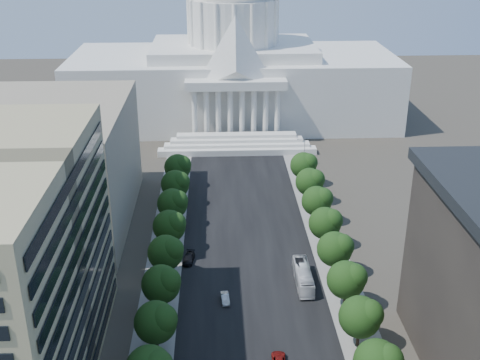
{
  "coord_description": "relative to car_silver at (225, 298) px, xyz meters",
  "views": [
    {
      "loc": [
        -6.92,
        -39.0,
        70.5
      ],
      "look_at": [
        -1.68,
        85.02,
        16.98
      ],
      "focal_mm": 45.0,
      "sensor_mm": 36.0,
      "label": 1
    }
  ],
  "objects": [
    {
      "name": "car_dark_b",
      "position": [
        -7.88,
        15.79,
        0.07
      ],
      "size": [
        2.97,
        5.76,
        1.6
      ],
      "primitive_type": "imported",
      "rotation": [
        0.0,
        0.0,
        -0.14
      ],
      "color": "black",
      "rests_on": "ground"
    },
    {
      "name": "streetlight_f",
      "position": [
        25.53,
        72.35,
        5.09
      ],
      "size": [
        2.61,
        0.44,
        9.0
      ],
      "color": "gray",
      "rests_on": "ground"
    },
    {
      "name": "tree_l_g",
      "position": [
        -12.04,
        21.15,
        5.72
      ],
      "size": [
        7.79,
        7.6,
        9.97
      ],
      "color": "#33261C",
      "rests_on": "ground"
    },
    {
      "name": "sidewalk_left",
      "position": [
        -13.38,
        27.35,
        -0.73
      ],
      "size": [
        8.0,
        260.0,
        0.02
      ],
      "primitive_type": "cube",
      "color": "gray",
      "rests_on": "ground"
    },
    {
      "name": "tree_l_f",
      "position": [
        -12.04,
        9.15,
        5.72
      ],
      "size": [
        7.79,
        7.6,
        9.97
      ],
      "color": "#33261C",
      "rests_on": "ground"
    },
    {
      "name": "tree_r_i",
      "position": [
        23.96,
        45.15,
        5.72
      ],
      "size": [
        7.79,
        7.6,
        9.97
      ],
      "color": "#33261C",
      "rests_on": "ground"
    },
    {
      "name": "tree_r_d",
      "position": [
        23.96,
        -14.85,
        5.72
      ],
      "size": [
        7.79,
        7.6,
        9.97
      ],
      "color": "#33261C",
      "rests_on": "ground"
    },
    {
      "name": "capitol",
      "position": [
        5.62,
        122.24,
        19.28
      ],
      "size": [
        120.0,
        56.0,
        73.0
      ],
      "color": "white",
      "rests_on": "ground"
    },
    {
      "name": "tree_l_h",
      "position": [
        -12.04,
        33.15,
        5.72
      ],
      "size": [
        7.79,
        7.6,
        9.97
      ],
      "color": "#33261C",
      "rests_on": "ground"
    },
    {
      "name": "tree_r_h",
      "position": [
        23.96,
        33.15,
        5.72
      ],
      "size": [
        7.79,
        7.6,
        9.97
      ],
      "color": "#33261C",
      "rests_on": "ground"
    },
    {
      "name": "tree_l_d",
      "position": [
        -12.04,
        -14.85,
        5.72
      ],
      "size": [
        7.79,
        7.6,
        9.97
      ],
      "color": "#33261C",
      "rests_on": "ground"
    },
    {
      "name": "sidewalk_right",
      "position": [
        24.62,
        27.35,
        -0.73
      ],
      "size": [
        8.0,
        260.0,
        0.02
      ],
      "primitive_type": "cube",
      "color": "gray",
      "rests_on": "ground"
    },
    {
      "name": "tree_r_f",
      "position": [
        23.96,
        9.15,
        5.72
      ],
      "size": [
        7.79,
        7.6,
        9.97
      ],
      "color": "#33261C",
      "rests_on": "ground"
    },
    {
      "name": "office_block_left_far",
      "position": [
        -42.38,
        37.35,
        14.27
      ],
      "size": [
        38.0,
        52.0,
        30.0
      ],
      "primitive_type": "cube",
      "color": "gray",
      "rests_on": "ground"
    },
    {
      "name": "tree_l_i",
      "position": [
        -12.04,
        45.15,
        5.72
      ],
      "size": [
        7.79,
        7.6,
        9.97
      ],
      "color": "#33261C",
      "rests_on": "ground"
    },
    {
      "name": "tree_l_j",
      "position": [
        -12.04,
        57.15,
        5.72
      ],
      "size": [
        7.79,
        7.6,
        9.97
      ],
      "color": "#33261C",
      "rests_on": "ground"
    },
    {
      "name": "streetlight_e",
      "position": [
        25.53,
        47.35,
        5.09
      ],
      "size": [
        2.61,
        0.44,
        9.0
      ],
      "color": "gray",
      "rests_on": "ground"
    },
    {
      "name": "car_red",
      "position": [
        8.91,
        -19.0,
        -0.01
      ],
      "size": [
        2.65,
        5.32,
        1.45
      ],
      "primitive_type": "imported",
      "rotation": [
        0.0,
        0.0,
        3.09
      ],
      "color": "maroon",
      "rests_on": "ground"
    },
    {
      "name": "streetlight_c",
      "position": [
        25.53,
        -2.65,
        5.09
      ],
      "size": [
        2.61,
        0.44,
        9.0
      ],
      "color": "gray",
      "rests_on": "ground"
    },
    {
      "name": "streetlight_d",
      "position": [
        25.53,
        22.35,
        5.09
      ],
      "size": [
        2.61,
        0.44,
        9.0
      ],
      "color": "gray",
      "rests_on": "ground"
    },
    {
      "name": "tree_r_j",
      "position": [
        23.96,
        57.15,
        5.72
      ],
      "size": [
        7.79,
        7.6,
        9.97
      ],
      "color": "#33261C",
      "rests_on": "ground"
    },
    {
      "name": "road_asphalt",
      "position": [
        5.62,
        27.35,
        -0.73
      ],
      "size": [
        30.0,
        260.0,
        0.01
      ],
      "primitive_type": "cube",
      "color": "black",
      "rests_on": "ground"
    },
    {
      "name": "tree_r_g",
      "position": [
        23.96,
        21.15,
        5.72
      ],
      "size": [
        7.79,
        7.6,
        9.97
      ],
      "color": "#33261C",
      "rests_on": "ground"
    },
    {
      "name": "tree_r_e",
      "position": [
        23.96,
        -2.85,
        5.72
      ],
      "size": [
        7.79,
        7.6,
        9.97
      ],
      "color": "#33261C",
      "rests_on": "ground"
    },
    {
      "name": "tree_l_e",
      "position": [
        -12.04,
        -2.85,
        5.72
      ],
      "size": [
        7.79,
        7.6,
        9.97
      ],
      "color": "#33261C",
      "rests_on": "ground"
    },
    {
      "name": "car_silver",
      "position": [
        0.0,
        0.0,
        0.0
      ],
      "size": [
        1.95,
        4.57,
        1.47
      ],
      "primitive_type": "imported",
      "rotation": [
        0.0,
        0.0,
        0.09
      ],
      "color": "#B3B7BB",
      "rests_on": "ground"
    },
    {
      "name": "city_bus",
      "position": [
        16.58,
        5.71,
        1.1
      ],
      "size": [
        3.08,
        13.15,
        3.66
      ],
      "primitive_type": "imported",
      "rotation": [
        0.0,
        0.0,
        -0.0
      ],
      "color": "silver",
      "rests_on": "ground"
    }
  ]
}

